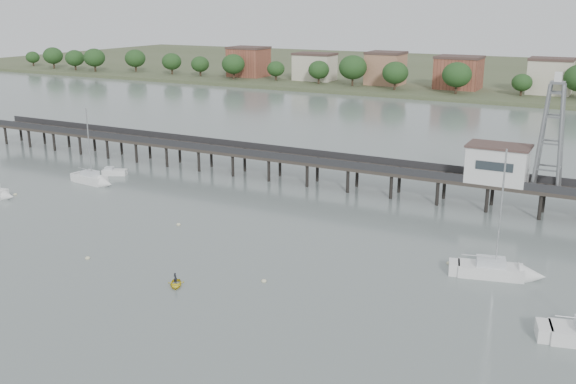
% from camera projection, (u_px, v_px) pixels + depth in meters
% --- Properties ---
extents(ground_plane, '(500.00, 500.00, 0.00)m').
position_uv_depth(ground_plane, '(23.00, 369.00, 50.96)').
color(ground_plane, slate).
rests_on(ground_plane, ground).
extents(pier, '(150.00, 5.00, 5.50)m').
position_uv_depth(pier, '(332.00, 163.00, 100.79)').
color(pier, '#2D2823').
rests_on(pier, ground).
extents(pier_building, '(8.40, 5.40, 5.30)m').
position_uv_depth(pier_building, '(498.00, 163.00, 88.76)').
color(pier_building, silver).
rests_on(pier_building, ground).
extents(lattice_tower, '(3.20, 3.20, 15.50)m').
position_uv_depth(lattice_tower, '(551.00, 136.00, 84.60)').
color(lattice_tower, slate).
rests_on(lattice_tower, ground).
extents(sailboat_b, '(8.00, 3.02, 12.97)m').
position_uv_depth(sailboat_b, '(95.00, 180.00, 103.06)').
color(sailboat_b, white).
rests_on(sailboat_b, ground).
extents(sailboat_c, '(9.32, 4.72, 14.73)m').
position_uv_depth(sailboat_c, '(505.00, 272.00, 67.80)').
color(sailboat_c, white).
rests_on(sailboat_c, ground).
extents(white_tender, '(4.35, 3.18, 1.56)m').
position_uv_depth(white_tender, '(114.00, 172.00, 108.68)').
color(white_tender, white).
rests_on(white_tender, ground).
extents(yellow_dinghy, '(1.74, 1.42, 2.47)m').
position_uv_depth(yellow_dinghy, '(176.00, 286.00, 66.01)').
color(yellow_dinghy, yellow).
rests_on(yellow_dinghy, ground).
extents(dinghy_occupant, '(0.65, 1.24, 0.28)m').
position_uv_depth(dinghy_occupant, '(176.00, 286.00, 66.01)').
color(dinghy_occupant, black).
rests_on(dinghy_occupant, ground).
extents(mooring_buoys, '(87.58, 18.34, 0.39)m').
position_uv_depth(mooring_buoys, '(239.00, 256.00, 73.48)').
color(mooring_buoys, beige).
rests_on(mooring_buoys, ground).
extents(far_shore, '(500.00, 170.00, 10.40)m').
position_uv_depth(far_shore, '(518.00, 75.00, 253.75)').
color(far_shore, '#475133').
rests_on(far_shore, ground).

